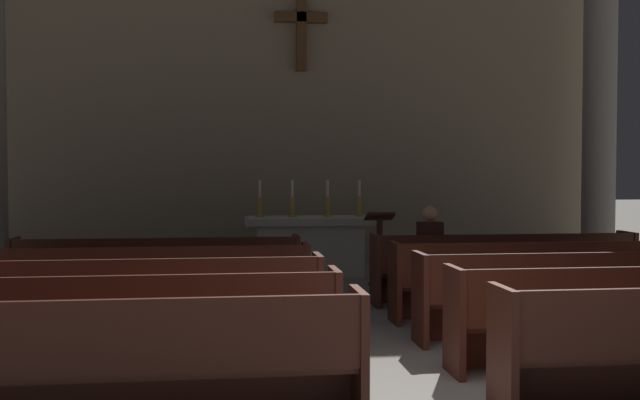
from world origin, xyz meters
name	(u,v)px	position (x,y,z in m)	size (l,w,h in m)	color
pew_left_row_1	(100,365)	(-2.29, -0.04, 0.48)	(3.60, 0.50, 0.95)	#4C2319
pew_left_row_2	(122,330)	(-2.29, 1.11, 0.48)	(3.60, 0.50, 0.95)	#4C2319
pew_left_row_3	(138,305)	(-2.29, 2.25, 0.48)	(3.60, 0.50, 0.95)	#4C2319
pew_left_row_4	(149,287)	(-2.29, 3.40, 0.48)	(3.60, 0.50, 0.95)	#4C2319
pew_left_row_5	(158,274)	(-2.29, 4.55, 0.48)	(3.60, 0.50, 0.95)	#4C2319
pew_right_row_3	(585,295)	(2.29, 2.25, 0.48)	(3.60, 0.50, 0.95)	#4C2319
pew_right_row_4	(540,280)	(2.29, 3.40, 0.48)	(3.60, 0.50, 0.95)	#4C2319
pew_right_row_5	(504,268)	(2.29, 4.55, 0.48)	(3.60, 0.50, 0.95)	#4C2319
column_right_third	(600,67)	(5.24, 7.66, 3.65)	(0.88, 0.88, 7.47)	gray
altar	(310,245)	(0.00, 7.54, 0.53)	(2.20, 0.90, 1.01)	#BCB7AD
candlestick_outer_left	(260,205)	(-0.85, 7.54, 1.21)	(0.16, 0.16, 0.62)	#B79338
candlestick_inner_left	(292,205)	(-0.30, 7.54, 1.21)	(0.16, 0.16, 0.62)	#B79338
candlestick_inner_right	(327,205)	(0.30, 7.54, 1.21)	(0.16, 0.16, 0.62)	#B79338
candlestick_outer_right	(359,205)	(0.85, 7.54, 1.21)	(0.16, 0.16, 0.62)	#B79338
apse_with_cross	(300,53)	(0.00, 9.19, 4.03)	(11.43, 0.43, 8.05)	gray
lectern	(380,250)	(0.95, 6.34, 0.55)	(0.44, 0.36, 1.15)	#4C2319
lone_worshipper	(428,253)	(1.25, 4.58, 0.69)	(0.32, 0.43, 1.32)	#26262B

